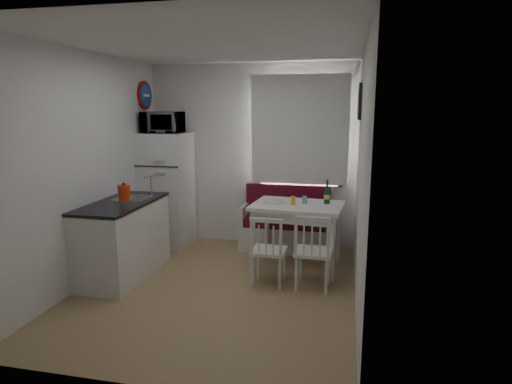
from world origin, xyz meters
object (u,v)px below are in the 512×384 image
Objects in this scene: dining_table at (297,211)px; chair_right at (313,244)px; chair_left at (268,244)px; fridge at (167,189)px; wine_bottle at (327,192)px; kitchen_counter at (124,238)px; bench at (286,229)px; kettle at (124,193)px; microwave at (163,122)px.

dining_table is 2.52× the size of chair_right.
chair_left is at bearing -178.23° from chair_right.
fridge is 2.37m from wine_bottle.
bench is (1.75, 1.35, -0.15)m from kitchen_counter.
kettle is (-1.69, -0.04, 0.51)m from chair_left.
fridge reaches higher than chair_right.
kitchen_counter is 2.12m from dining_table.
chair_left is at bearing -105.57° from dining_table.
kitchen_counter is 4.39× the size of wine_bottle.
wine_bottle is (2.34, 0.78, 0.51)m from kitchen_counter.
chair_left is 1.44× the size of wine_bottle.
dining_table is at bearing 19.59° from kettle.
kitchen_counter is 2.22m from bench.
bench is 2.77× the size of chair_right.
kettle is at bearing -155.03° from dining_table.
dining_table is at bearing -14.67° from microwave.
kitchen_counter is 2.24m from chair_right.
fridge is (-1.72, 1.22, 0.32)m from chair_left.
kitchen_counter is at bearing -155.74° from dining_table.
dining_table is at bearing 113.13° from chair_right.
wine_bottle is at bearing 84.81° from chair_right.
bench is 2.28m from microwave.
wine_bottle is (0.60, 0.75, 0.47)m from chair_left.
kettle is at bearing -88.57° from microwave.
wine_bottle is at bearing -10.16° from microwave.
bench reaches higher than chair_left.
wine_bottle is at bearing -44.60° from bench.
kitchen_counter is 0.56m from kettle.
kettle is at bearing -141.34° from bench.
microwave is (0.02, 1.19, 1.32)m from kitchen_counter.
bench is at bearing 38.66° from kettle.
chair_left is 1.95× the size of kettle.
dining_table is 0.73m from chair_right.
chair_right is 2.80m from microwave.
bench is at bearing 3.61° from fridge.
microwave is (-1.73, -0.16, 1.48)m from bench.
microwave reaches higher than bench.
kettle reaches higher than bench.
fridge is (0.02, 1.24, 0.36)m from kitchen_counter.
kettle is at bearing -11.25° from kitchen_counter.
kitchen_counter is 0.81× the size of fridge.
wine_bottle is at bearing 52.67° from chair_left.
chair_right is at bearing -70.10° from bench.
wine_bottle is (0.10, 0.76, 0.44)m from chair_right.
dining_table is (1.99, 0.68, 0.27)m from kitchen_counter.
microwave is at bearing 154.44° from chair_right.
fridge is (-2.22, 1.22, 0.29)m from chair_right.
chair_left is 1.07m from wine_bottle.
chair_right is 0.86× the size of microwave.
kitchen_counter is 1.04× the size of bench.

